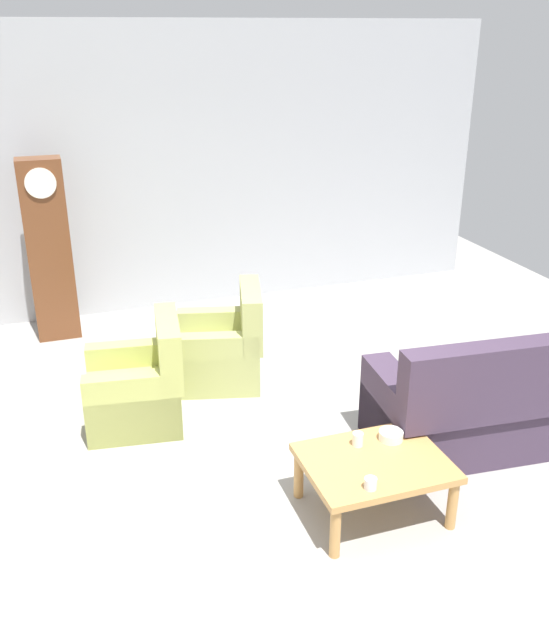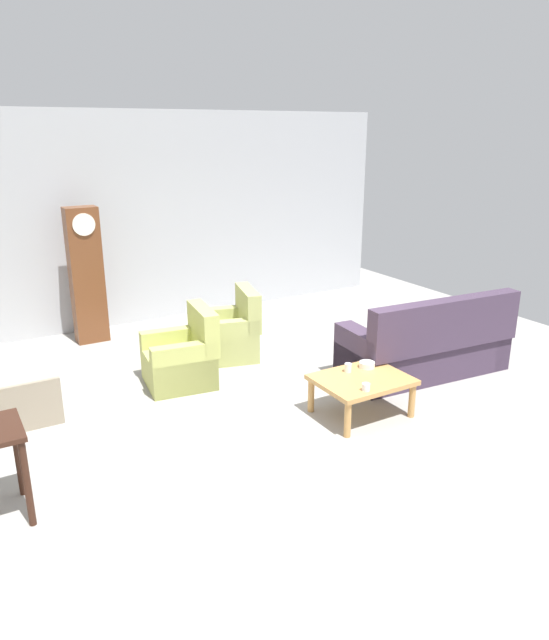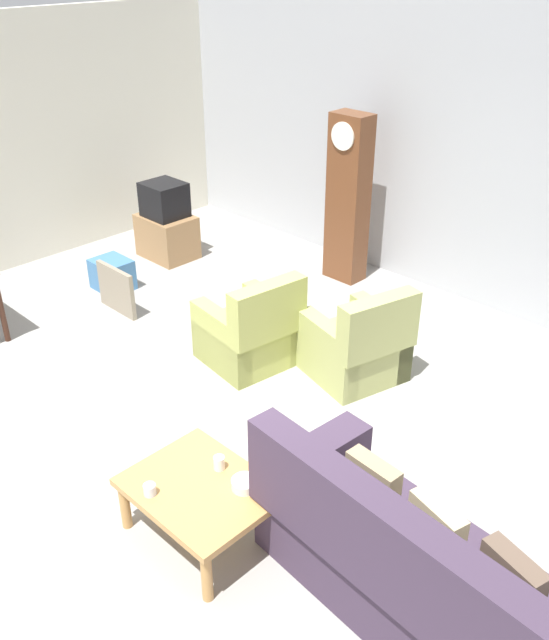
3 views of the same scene
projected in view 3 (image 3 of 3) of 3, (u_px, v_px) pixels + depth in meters
ground_plane at (212, 429)px, 5.66m from camera, size 10.40×10.40×0.00m
garage_door_wall at (468, 152)px, 7.12m from camera, size 8.40×0.16×3.20m
couch_floral at (418, 573)px, 3.95m from camera, size 2.16×1.05×1.04m
armchair_olive_near at (250, 334)px, 6.42m from camera, size 0.88×0.86×0.92m
armchair_olive_far at (357, 347)px, 6.21m from camera, size 0.96×0.93×0.92m
coffee_table_wood at (201, 493)px, 4.50m from camera, size 0.96×0.76×0.42m
grandfather_clock at (348, 199)px, 7.74m from camera, size 0.44×0.30×1.92m
tv_stand_cabinet at (167, 236)px, 8.60m from camera, size 0.68×0.52×0.54m
tv_crt at (164, 200)px, 8.37m from camera, size 0.48×0.44×0.42m
framed_picture_leaning at (116, 290)px, 7.33m from camera, size 0.60×0.05×0.51m
storage_box_blue at (112, 274)px, 7.85m from camera, size 0.43×0.37×0.35m
cup_white_porcelain at (219, 463)px, 4.60m from camera, size 0.08×0.08×0.10m
cup_blue_rimmed at (150, 490)px, 4.39m from camera, size 0.08×0.08×0.08m
bowl_white_stacked at (244, 484)px, 4.44m from camera, size 0.17×0.17×0.06m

